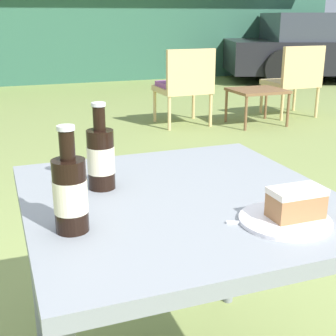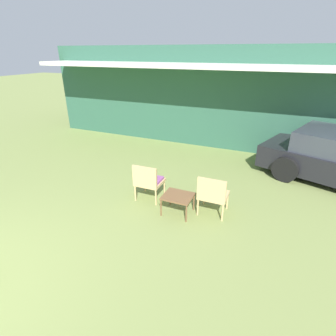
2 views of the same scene
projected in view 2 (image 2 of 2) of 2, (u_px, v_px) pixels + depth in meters
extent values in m
cube|color=#2D5B47|center=(205.00, 91.00, 9.99)|extent=(10.47, 3.62, 3.14)
cube|color=silver|center=(183.00, 66.00, 7.56)|extent=(9.95, 1.20, 0.12)
cylinder|color=black|center=(309.00, 150.00, 7.64)|extent=(0.66, 0.40, 0.63)
cylinder|color=black|center=(285.00, 169.00, 6.41)|extent=(0.66, 0.40, 0.63)
cylinder|color=tan|center=(164.00, 188.00, 5.81)|extent=(0.04, 0.04, 0.36)
cylinder|color=tan|center=(145.00, 184.00, 5.98)|extent=(0.04, 0.04, 0.36)
cylinder|color=tan|center=(156.00, 197.00, 5.43)|extent=(0.04, 0.04, 0.36)
cylinder|color=tan|center=(135.00, 193.00, 5.60)|extent=(0.04, 0.04, 0.36)
cube|color=tan|center=(150.00, 182.00, 5.62)|extent=(0.55, 0.52, 0.06)
cube|color=tan|center=(145.00, 176.00, 5.33)|extent=(0.54, 0.06, 0.42)
cube|color=#995193|center=(150.00, 180.00, 5.60)|extent=(0.49, 0.44, 0.05)
cylinder|color=tan|center=(227.00, 201.00, 5.30)|extent=(0.04, 0.04, 0.36)
cylinder|color=tan|center=(204.00, 196.00, 5.47)|extent=(0.04, 0.04, 0.36)
cylinder|color=tan|center=(222.00, 213.00, 4.92)|extent=(0.04, 0.04, 0.36)
cylinder|color=tan|center=(198.00, 207.00, 5.10)|extent=(0.04, 0.04, 0.36)
cube|color=tan|center=(214.00, 195.00, 5.11)|extent=(0.54, 0.51, 0.06)
cube|color=tan|center=(211.00, 189.00, 4.82)|extent=(0.54, 0.05, 0.42)
cube|color=brown|center=(178.00, 196.00, 5.09)|extent=(0.57, 0.50, 0.03)
cylinder|color=brown|center=(161.00, 208.00, 5.08)|extent=(0.03, 0.03, 0.36)
cylinder|color=brown|center=(186.00, 214.00, 4.89)|extent=(0.03, 0.03, 0.36)
cylinder|color=brown|center=(170.00, 197.00, 5.45)|extent=(0.03, 0.03, 0.36)
cylinder|color=brown|center=(194.00, 202.00, 5.26)|extent=(0.03, 0.03, 0.36)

